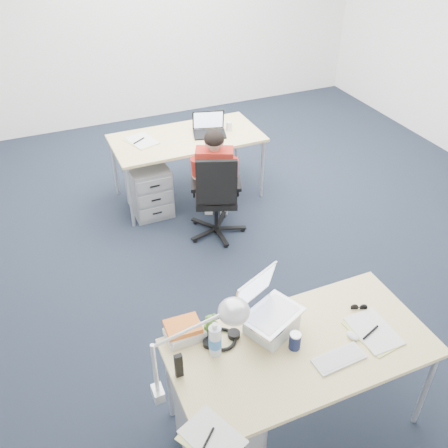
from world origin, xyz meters
The scene contains 24 objects.
floor centered at (0.00, 0.00, 0.00)m, with size 7.00×7.00×0.00m, color black.
room centered at (0.00, 0.00, 1.71)m, with size 6.02×7.02×2.80m.
desk_near centered at (-0.88, -1.85, 0.68)m, with size 1.60×0.80×0.73m.
desk_far centered at (-0.54, 1.15, 0.68)m, with size 1.60×0.80×0.73m.
office_chair centered at (-0.54, 0.33, 0.27)m, with size 0.76×0.76×0.94m.
seated_person centered at (-0.49, 0.48, 0.57)m, with size 0.53×0.68×1.13m.
drawer_pedestal_near centered at (-1.44, -1.89, 0.28)m, with size 0.40×0.50×0.55m, color gray.
drawer_pedestal_far centered at (-1.04, 1.02, 0.28)m, with size 0.40×0.50×0.55m, color gray.
silver_laptop centered at (-0.99, -1.66, 0.92)m, with size 0.36×0.28×0.38m, color silver, non-canonical shape.
wireless_keyboard centered at (-0.73, -2.02, 0.74)m, with size 0.32×0.13×0.02m, color white.
computer_mouse centered at (-0.56, -1.91, 0.75)m, with size 0.05×0.08×0.03m, color white.
headphones centered at (-1.31, -1.62, 0.75)m, with size 0.24×0.19×0.04m, color black, non-canonical shape.
can_koozie centered at (-0.92, -1.84, 0.79)m, with size 0.07×0.07×0.12m, color #141C41.
water_bottle centered at (-1.38, -1.69, 0.85)m, with size 0.08×0.08×0.24m, color silver.
bear_figurine centered at (-1.35, -1.55, 0.82)m, with size 0.09×0.07×0.17m, color #397C21, non-canonical shape.
book_stack centered at (-1.50, -1.50, 0.78)m, with size 0.23×0.17×0.10m, color silver.
cordless_phone centered at (-1.63, -1.76, 0.81)m, with size 0.05×0.03×0.17m, color black.
papers_left centered at (-1.61, -2.20, 0.74)m, with size 0.21×0.31×0.01m, color #DADF81.
papers_right centered at (-0.42, -1.93, 0.74)m, with size 0.23×0.33×0.01m, color #DADF81.
sunglasses centered at (-0.37, -1.72, 0.74)m, with size 0.11×0.05×0.03m, color black, non-canonical shape.
desk_lamp centered at (-1.61, -1.85, 1.01)m, with size 0.50×0.18×0.57m, color silver, non-canonical shape.
dark_laptop centered at (-0.30, 1.10, 0.86)m, with size 0.34×0.33×0.25m, color black, non-canonical shape.
far_cup centered at (-0.06, 1.13, 0.78)m, with size 0.07×0.07×0.09m, color white.
far_papers centered at (-1.03, 1.22, 0.73)m, with size 0.24×0.34×0.01m, color white.
Camera 1 is at (-2.10, -3.52, 3.08)m, focal length 40.00 mm.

